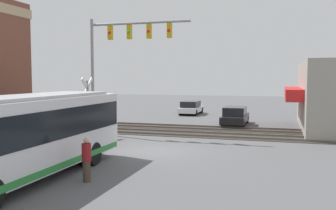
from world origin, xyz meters
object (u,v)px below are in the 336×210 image
at_px(crossing_signal, 87,101).
at_px(pedestrian_near_bus, 87,159).
at_px(city_bus, 28,134).
at_px(parked_car_black, 235,116).
at_px(parked_car_white, 191,108).
at_px(pedestrian_at_crossing, 105,124).

relative_size(crossing_signal, pedestrian_near_bus, 2.35).
relative_size(city_bus, crossing_signal, 2.64).
xyz_separation_m(city_bus, parked_car_black, (18.38, -5.40, -1.04)).
distance_m(crossing_signal, parked_car_black, 12.13).
bearing_deg(city_bus, pedestrian_near_bus, -78.34).
height_order(parked_car_white, pedestrian_at_crossing, pedestrian_at_crossing).
height_order(city_bus, crossing_signal, crossing_signal).
distance_m(parked_car_black, pedestrian_near_bus, 18.23).
bearing_deg(pedestrian_at_crossing, city_bus, -170.50).
height_order(city_bus, parked_car_white, city_bus).
distance_m(crossing_signal, parked_car_white, 16.61).
relative_size(city_bus, pedestrian_at_crossing, 5.61).
height_order(city_bus, parked_car_black, city_bus).
distance_m(city_bus, parked_car_black, 19.18).
bearing_deg(pedestrian_at_crossing, parked_car_white, -5.46).
bearing_deg(parked_car_black, pedestrian_at_crossing, 142.01).
height_order(crossing_signal, parked_car_black, crossing_signal).
distance_m(city_bus, crossing_signal, 10.14).
bearing_deg(parked_car_black, city_bus, 163.62).
relative_size(parked_car_black, pedestrian_near_bus, 3.01).
bearing_deg(parked_car_white, crossing_signal, 169.83).
bearing_deg(parked_car_white, city_bus, 180.00).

